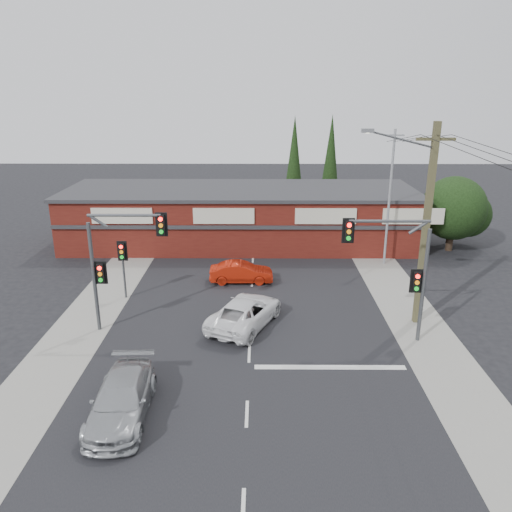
{
  "coord_description": "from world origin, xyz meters",
  "views": [
    {
      "loc": [
        0.44,
        -20.32,
        11.38
      ],
      "look_at": [
        0.28,
        3.0,
        3.55
      ],
      "focal_mm": 35.0,
      "sensor_mm": 36.0,
      "label": 1
    }
  ],
  "objects_px": {
    "silver_suv": "(122,399)",
    "shop_building": "(241,216)",
    "white_suv": "(245,312)",
    "red_sedan": "(241,272)",
    "utility_pole": "(424,220)"
  },
  "relations": [
    {
      "from": "red_sedan",
      "to": "utility_pole",
      "type": "height_order",
      "value": "utility_pole"
    },
    {
      "from": "white_suv",
      "to": "shop_building",
      "type": "relative_size",
      "value": 0.19
    },
    {
      "from": "silver_suv",
      "to": "shop_building",
      "type": "height_order",
      "value": "shop_building"
    },
    {
      "from": "white_suv",
      "to": "silver_suv",
      "type": "distance_m",
      "value": 8.58
    },
    {
      "from": "silver_suv",
      "to": "utility_pole",
      "type": "xyz_separation_m",
      "value": [
        12.9,
        7.87,
        4.69
      ]
    },
    {
      "from": "silver_suv",
      "to": "shop_building",
      "type": "distance_m",
      "value": 22.2
    },
    {
      "from": "shop_building",
      "to": "utility_pole",
      "type": "xyz_separation_m",
      "value": [
        9.36,
        -14.0,
        3.26
      ]
    },
    {
      "from": "white_suv",
      "to": "shop_building",
      "type": "height_order",
      "value": "shop_building"
    },
    {
      "from": "silver_suv",
      "to": "utility_pole",
      "type": "distance_m",
      "value": 15.82
    },
    {
      "from": "silver_suv",
      "to": "red_sedan",
      "type": "distance_m",
      "value": 13.93
    },
    {
      "from": "silver_suv",
      "to": "shop_building",
      "type": "bearing_deg",
      "value": 78.66
    },
    {
      "from": "silver_suv",
      "to": "red_sedan",
      "type": "bearing_deg",
      "value": 71.71
    },
    {
      "from": "red_sedan",
      "to": "silver_suv",
      "type": "bearing_deg",
      "value": 162.68
    },
    {
      "from": "silver_suv",
      "to": "utility_pole",
      "type": "relative_size",
      "value": 0.49
    },
    {
      "from": "white_suv",
      "to": "silver_suv",
      "type": "bearing_deg",
      "value": 83.85
    }
  ]
}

